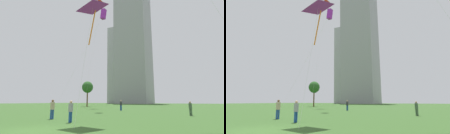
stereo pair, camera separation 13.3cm
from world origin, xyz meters
The scene contains 11 objects.
ground centered at (0.00, 0.00, 0.00)m, with size 280.00×280.00×0.00m, color #335623.
person_standing_0 centered at (6.41, 15.93, 0.95)m, with size 0.36×0.36×1.64m.
person_standing_2 centered at (-4.37, 5.10, 1.04)m, with size 0.40×0.40×1.79m.
person_standing_3 centered at (-1.02, 4.07, 0.98)m, with size 0.38×0.38×1.69m.
person_standing_4 centered at (-6.08, 22.32, 1.07)m, with size 0.41×0.41×1.85m.
kite_flying_1 centered at (0.21, 4.97, 9.85)m, with size 2.87×4.58×10.44m.
kite_flying_4 centered at (-8.86, 20.34, 19.05)m, with size 6.62×6.28×20.15m.
kite_flying_6 centered at (-19.27, 34.19, 32.67)m, with size 2.71×7.95×33.70m.
park_tree_2 centered at (-26.70, 38.13, 6.17)m, with size 3.61×3.61×8.11m.
distant_highrise_0 centered at (-59.12, 122.35, 32.24)m, with size 15.20×19.59×64.48m, color #A8A8AD.
distant_highrise_1 centered at (-41.62, 111.18, 49.89)m, with size 24.60×18.38×99.77m, color #939399.
Camera 2 is at (9.09, -6.27, 1.63)m, focal length 27.48 mm.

